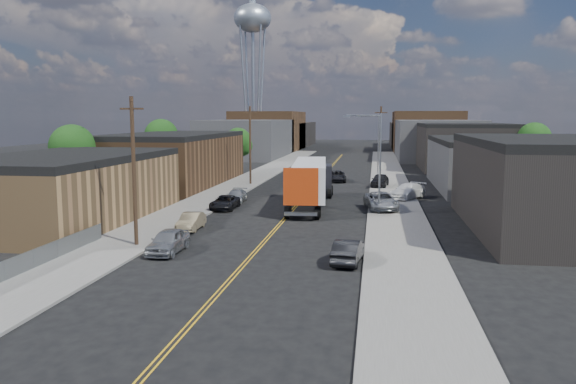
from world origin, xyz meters
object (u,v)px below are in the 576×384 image
(water_tower, at_px, (253,24))
(semi_truck, at_px, (312,180))
(car_left_a, at_px, (168,241))
(car_right_lot_b, at_px, (407,191))
(car_right_oncoming, at_px, (348,251))
(car_right_lot_c, at_px, (380,180))
(car_left_c, at_px, (225,202))
(car_left_b, at_px, (191,221))
(car_left_d, at_px, (236,196))
(car_ahead_truck, at_px, (337,176))
(car_right_lot_a, at_px, (381,201))

(water_tower, relative_size, semi_truck, 2.13)
(car_left_a, bearing_deg, car_right_lot_b, 57.45)
(car_right_oncoming, relative_size, car_right_lot_c, 0.95)
(car_left_c, height_order, car_right_lot_b, car_right_lot_b)
(water_tower, distance_m, car_right_oncoming, 109.95)
(car_left_b, bearing_deg, semi_truck, 57.41)
(car_left_c, relative_size, car_right_lot_b, 0.87)
(car_left_c, distance_m, car_left_d, 4.41)
(car_ahead_truck, bearing_deg, water_tower, 106.22)
(water_tower, bearing_deg, semi_truck, -73.75)
(car_left_a, xyz_separation_m, car_left_d, (-0.94, 21.61, -0.13))
(car_right_lot_a, distance_m, car_right_lot_c, 17.40)
(water_tower, distance_m, semi_truck, 88.55)
(semi_truck, xyz_separation_m, car_right_lot_b, (9.50, 5.42, -1.63))
(car_right_oncoming, distance_m, car_right_lot_b, 27.25)
(semi_truck, height_order, car_left_a, semi_truck)
(car_left_c, xyz_separation_m, car_ahead_truck, (8.87, 24.52, 0.08))
(car_left_b, bearing_deg, car_right_lot_b, 45.19)
(car_left_d, relative_size, car_right_oncoming, 1.02)
(car_left_c, bearing_deg, car_ahead_truck, 69.24)
(car_left_a, xyz_separation_m, car_right_lot_b, (16.46, 26.11, 0.16))
(water_tower, relative_size, car_left_d, 8.37)
(car_left_b, relative_size, car_right_lot_c, 0.87)
(car_left_d, distance_m, car_ahead_truck, 21.98)
(car_right_lot_b, bearing_deg, car_left_d, -134.85)
(car_left_b, height_order, car_left_c, car_left_b)
(water_tower, bearing_deg, car_left_c, -79.49)
(car_right_lot_a, distance_m, car_right_lot_b, 8.00)
(car_left_a, distance_m, car_left_d, 21.63)
(car_left_c, height_order, car_ahead_truck, car_ahead_truck)
(car_left_a, bearing_deg, car_ahead_truck, 78.92)
(car_left_d, height_order, car_right_lot_c, car_right_lot_c)
(semi_truck, xyz_separation_m, car_left_c, (-7.90, -3.50, -1.91))
(water_tower, height_order, car_ahead_truck, water_tower)
(semi_truck, height_order, car_ahead_truck, semi_truck)
(car_right_lot_a, distance_m, car_ahead_truck, 23.80)
(car_left_a, height_order, car_left_c, car_left_a)
(car_ahead_truck, bearing_deg, car_left_c, -115.97)
(semi_truck, bearing_deg, car_right_lot_a, -22.29)
(car_left_a, relative_size, car_left_b, 1.13)
(car_left_b, bearing_deg, car_left_c, 88.01)
(car_right_oncoming, relative_size, car_ahead_truck, 0.83)
(car_left_c, distance_m, car_right_oncoming, 21.81)
(car_left_d, bearing_deg, car_right_lot_a, -14.17)
(semi_truck, height_order, car_left_c, semi_truck)
(water_tower, xyz_separation_m, car_left_b, (15.60, -93.97, -29.99))
(car_left_d, bearing_deg, car_right_lot_b, 11.91)
(car_left_b, bearing_deg, car_right_lot_a, 35.71)
(water_tower, distance_m, car_left_d, 86.59)
(car_right_lot_a, bearing_deg, car_left_c, 176.00)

